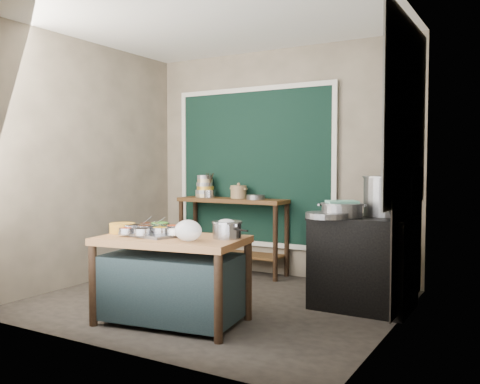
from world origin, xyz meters
The scene contains 31 objects.
floor centered at (0.00, 0.00, -0.01)m, with size 3.50×3.00×0.02m, color #2E2923.
back_wall centered at (0.00, 1.51, 1.40)m, with size 3.50×0.02×2.80m, color gray.
left_wall centered at (-1.76, 0.00, 1.40)m, with size 0.02×3.00×2.80m, color gray.
right_wall centered at (1.76, 0.00, 1.40)m, with size 0.02×3.00×2.80m, color gray.
ceiling centered at (0.00, 0.00, 2.81)m, with size 3.50×3.00×0.02m, color gray.
curtain_panel centered at (-0.35, 1.47, 1.35)m, with size 2.10×0.02×1.90m, color black.
curtain_frame centered at (-0.35, 1.46, 1.35)m, with size 2.22×0.03×2.02m, color beige, non-canonical shape.
tile_panel centered at (1.74, 0.55, 1.85)m, with size 0.02×1.70×1.70m, color #B2B2AA.
soot_patch centered at (1.74, 0.65, 0.70)m, with size 0.01×1.30×1.30m, color black.
wall_shelf centered at (1.63, 0.85, 1.60)m, with size 0.22×0.70×0.03m, color beige.
prep_table centered at (0.05, -0.75, 0.38)m, with size 1.25×0.72×0.75m, color brown.
back_counter centered at (-0.55, 1.28, 0.47)m, with size 1.45×0.40×0.95m, color #503316.
stove_block centered at (1.35, 0.55, 0.42)m, with size 0.90×0.68×0.85m, color black.
stove_top centered at (1.35, 0.55, 0.86)m, with size 0.92×0.69×0.03m, color black.
condiment_tray centered at (-0.16, -0.74, 0.76)m, with size 0.53×0.38×0.02m, color gray.
condiment_bowls centered at (-0.20, -0.73, 0.80)m, with size 0.59×0.48×0.07m.
yellow_basin centered at (-0.50, -0.77, 0.79)m, with size 0.23×0.23×0.09m, color gold.
saucepan centered at (0.51, -0.57, 0.82)m, with size 0.27×0.27×0.15m, color gray, non-canonical shape.
plastic_bag_a centered at (0.32, -0.88, 0.84)m, with size 0.23×0.20×0.17m, color white.
plastic_bag_b centered at (0.51, -0.59, 0.83)m, with size 0.22×0.19×0.17m, color white.
bowl_stack centered at (-0.99, 1.31, 1.08)m, with size 0.26×0.26×0.29m.
utensil_cup centered at (-0.90, 1.28, 1.00)m, with size 0.16×0.16×0.10m, color gray.
ceramic_crock centered at (-0.48, 1.31, 1.02)m, with size 0.21×0.21×0.14m, color #987D53, non-canonical shape.
wide_bowl centered at (-0.20, 1.25, 0.98)m, with size 0.23×0.23×0.06m, color gray.
stock_pot centered at (1.53, 0.72, 1.07)m, with size 0.49×0.49×0.38m, color gray, non-canonical shape.
pot_lid centered at (1.59, 0.62, 1.07)m, with size 0.39×0.39×0.02m, color gray.
steamer centered at (1.18, 0.40, 0.95)m, with size 0.41×0.41×0.13m, color gray, non-canonical shape.
green_cloth centered at (1.18, 0.40, 1.02)m, with size 0.28×0.22×0.02m, color #5EA483.
shallow_pan centered at (1.10, 0.22, 0.91)m, with size 0.40×0.40×0.05m, color gray.
shelf_bowl_stack centered at (1.63, 0.81, 1.67)m, with size 0.15×0.15×0.12m.
shelf_bowl_green centered at (1.63, 1.00, 1.64)m, with size 0.16×0.16×0.06m, color gray.
Camera 1 is at (2.74, -4.22, 1.37)m, focal length 38.00 mm.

